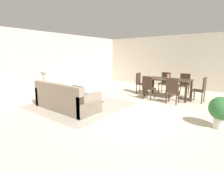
# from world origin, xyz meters

# --- Properties ---
(ground_plane) EXTENTS (10.80, 10.80, 0.00)m
(ground_plane) POSITION_xyz_m (0.00, 0.00, 0.00)
(ground_plane) COLOR beige
(wall_back) EXTENTS (9.00, 0.12, 2.70)m
(wall_back) POSITION_xyz_m (0.00, 5.00, 1.35)
(wall_back) COLOR #BCB2A0
(wall_back) RESTS_ON ground_plane
(wall_left) EXTENTS (0.12, 11.00, 2.70)m
(wall_left) POSITION_xyz_m (-4.50, 0.50, 1.35)
(wall_left) COLOR #BCB2A0
(wall_left) RESTS_ON ground_plane
(area_rug) EXTENTS (3.00, 2.80, 0.01)m
(area_rug) POSITION_xyz_m (-1.82, -0.33, 0.00)
(area_rug) COLOR gray
(area_rug) RESTS_ON ground_plane
(couch) EXTENTS (2.21, 0.88, 0.86)m
(couch) POSITION_xyz_m (-1.81, -0.91, 0.30)
(couch) COLOR gray
(couch) RESTS_ON ground_plane
(ottoman_table) EXTENTS (0.98, 0.53, 0.38)m
(ottoman_table) POSITION_xyz_m (-1.83, 0.20, 0.22)
(ottoman_table) COLOR #B7AD9E
(ottoman_table) RESTS_ON ground_plane
(side_table) EXTENTS (0.40, 0.40, 0.57)m
(side_table) POSITION_xyz_m (-3.22, -0.77, 0.45)
(side_table) COLOR brown
(side_table) RESTS_ON ground_plane
(table_lamp) EXTENTS (0.26, 0.26, 0.53)m
(table_lamp) POSITION_xyz_m (-3.22, -0.77, 0.98)
(table_lamp) COLOR brown
(table_lamp) RESTS_ON side_table
(dining_table) EXTENTS (1.72, 0.89, 0.76)m
(dining_table) POSITION_xyz_m (0.20, 2.57, 0.67)
(dining_table) COLOR #332319
(dining_table) RESTS_ON ground_plane
(dining_chair_near_left) EXTENTS (0.42, 0.42, 0.92)m
(dining_chair_near_left) POSITION_xyz_m (-0.26, 1.75, 0.52)
(dining_chair_near_left) COLOR #332319
(dining_chair_near_left) RESTS_ON ground_plane
(dining_chair_near_right) EXTENTS (0.42, 0.42, 0.92)m
(dining_chair_near_right) POSITION_xyz_m (0.67, 1.72, 0.52)
(dining_chair_near_right) COLOR #332319
(dining_chair_near_right) RESTS_ON ground_plane
(dining_chair_far_left) EXTENTS (0.42, 0.42, 0.92)m
(dining_chair_far_left) POSITION_xyz_m (-0.22, 3.39, 0.52)
(dining_chair_far_left) COLOR #332319
(dining_chair_far_left) RESTS_ON ground_plane
(dining_chair_far_right) EXTENTS (0.41, 0.41, 0.92)m
(dining_chair_far_right) POSITION_xyz_m (0.61, 3.40, 0.52)
(dining_chair_far_right) COLOR #332319
(dining_chair_far_right) RESTS_ON ground_plane
(dining_chair_head_east) EXTENTS (0.42, 0.42, 0.92)m
(dining_chair_head_east) POSITION_xyz_m (1.42, 2.54, 0.52)
(dining_chair_head_east) COLOR #332319
(dining_chair_head_east) RESTS_ON ground_plane
(dining_chair_head_west) EXTENTS (0.42, 0.42, 0.92)m
(dining_chair_head_west) POSITION_xyz_m (-1.04, 2.55, 0.52)
(dining_chair_head_west) COLOR #332319
(dining_chair_head_west) RESTS_ON ground_plane
(vase_centerpiece) EXTENTS (0.11, 0.11, 0.18)m
(vase_centerpiece) POSITION_xyz_m (0.18, 2.59, 0.85)
(vase_centerpiece) COLOR #B26659
(vase_centerpiece) RESTS_ON dining_table
(potted_plant) EXTENTS (0.54, 0.54, 0.76)m
(potted_plant) POSITION_xyz_m (2.24, 0.37, 0.45)
(potted_plant) COLOR beige
(potted_plant) RESTS_ON ground_plane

